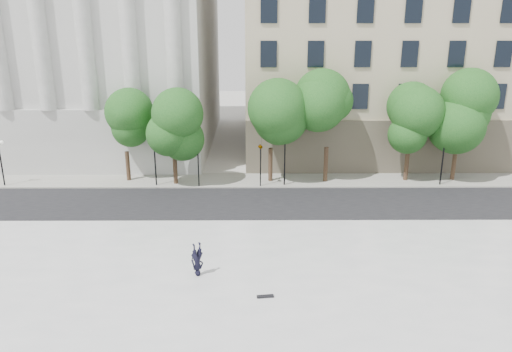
% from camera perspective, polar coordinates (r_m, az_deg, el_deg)
% --- Properties ---
extents(plaza, '(44.00, 22.00, 0.45)m').
position_cam_1_polar(plaza, '(24.63, -6.76, -15.51)').
color(plaza, silver).
rests_on(plaza, ground).
extents(street, '(60.00, 8.00, 0.02)m').
position_cam_1_polar(street, '(38.11, -4.34, -3.38)').
color(street, black).
rests_on(street, ground).
extents(far_sidewalk, '(60.00, 4.00, 0.12)m').
position_cam_1_polar(far_sidewalk, '(43.73, -3.82, -0.50)').
color(far_sidewalk, '#A19F95').
rests_on(far_sidewalk, ground).
extents(building_west, '(31.50, 27.65, 25.60)m').
position_cam_1_polar(building_west, '(59.41, -20.48, 15.86)').
color(building_west, beige).
rests_on(building_west, ground).
extents(building_east, '(36.00, 26.15, 23.00)m').
position_cam_1_polar(building_east, '(59.05, 17.30, 14.45)').
color(building_east, tan).
rests_on(building_east, ground).
extents(traffic_light_west, '(0.78, 1.59, 4.13)m').
position_cam_1_polar(traffic_light_west, '(41.28, -6.70, 3.46)').
color(traffic_light_west, black).
rests_on(traffic_light_west, ground).
extents(traffic_light_east, '(0.76, 1.78, 4.20)m').
position_cam_1_polar(traffic_light_east, '(41.01, 0.52, 3.61)').
color(traffic_light_east, black).
rests_on(traffic_light_east, ground).
extents(person_lying, '(1.46, 1.97, 0.51)m').
position_cam_1_polar(person_lying, '(27.36, -6.67, -10.72)').
color(person_lying, black).
rests_on(person_lying, plaza).
extents(skateboard, '(0.86, 0.31, 0.09)m').
position_cam_1_polar(skateboard, '(25.37, 1.07, -13.59)').
color(skateboard, black).
rests_on(skateboard, plaza).
extents(street_trees, '(32.26, 5.16, 7.94)m').
position_cam_1_polar(street_trees, '(42.12, 4.49, 6.34)').
color(street_trees, '#382619').
rests_on(street_trees, ground).
extents(lamp_posts, '(37.81, 0.28, 4.06)m').
position_cam_1_polar(lamp_posts, '(41.61, -3.97, 2.48)').
color(lamp_posts, black).
rests_on(lamp_posts, ground).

